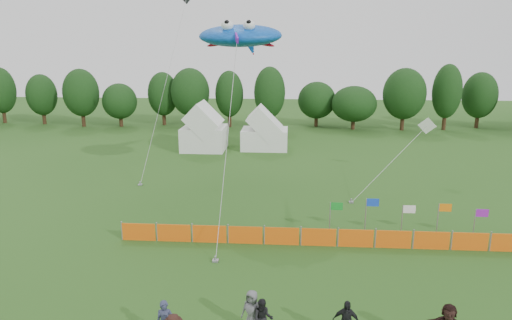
# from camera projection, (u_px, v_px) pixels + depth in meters

# --- Properties ---
(treeline) EXTENTS (104.57, 8.78, 8.36)m
(treeline) POSITION_uv_depth(u_px,v_px,m) (290.00, 97.00, 60.01)
(treeline) COLOR #382314
(treeline) RESTS_ON ground
(tent_left) EXTENTS (4.52, 4.52, 3.99)m
(tent_left) POSITION_uv_depth(u_px,v_px,m) (204.00, 131.00, 47.81)
(tent_left) COLOR white
(tent_left) RESTS_ON ground
(tent_right) EXTENTS (4.92, 3.94, 3.47)m
(tent_right) POSITION_uv_depth(u_px,v_px,m) (265.00, 132.00, 48.26)
(tent_right) COLOR white
(tent_right) RESTS_ON ground
(barrier_fence) EXTENTS (21.90, 0.06, 1.00)m
(barrier_fence) POSITION_uv_depth(u_px,v_px,m) (318.00, 237.00, 24.78)
(barrier_fence) COLOR #E3580C
(barrier_fence) RESTS_ON ground
(flag_row) EXTENTS (8.73, 0.21, 2.28)m
(flag_row) POSITION_uv_depth(u_px,v_px,m) (404.00, 215.00, 25.62)
(flag_row) COLOR gray
(flag_row) RESTS_ON ground
(spectator_b) EXTENTS (0.77, 0.60, 1.58)m
(spectator_b) POSITION_uv_depth(u_px,v_px,m) (263.00, 319.00, 16.82)
(spectator_b) COLOR black
(spectator_b) RESTS_ON ground
(spectator_e) EXTENTS (0.99, 0.85, 1.72)m
(spectator_e) POSITION_uv_depth(u_px,v_px,m) (252.00, 312.00, 17.17)
(spectator_e) COLOR #58575D
(spectator_e) RESTS_ON ground
(stingray_kite) EXTENTS (5.97, 18.38, 12.31)m
(stingray_kite) POSITION_uv_depth(u_px,v_px,m) (241.00, 36.00, 31.08)
(stingray_kite) COLOR blue
(stingray_kite) RESTS_ON ground
(small_kite_white) EXTENTS (7.54, 7.02, 5.10)m
(small_kite_white) POSITION_uv_depth(u_px,v_px,m) (412.00, 141.00, 35.55)
(small_kite_white) COLOR white
(small_kite_white) RESTS_ON ground
(small_kite_dark) EXTENTS (2.33, 11.27, 15.28)m
(small_kite_dark) POSITION_uv_depth(u_px,v_px,m) (168.00, 73.00, 39.66)
(small_kite_dark) COLOR black
(small_kite_dark) RESTS_ON ground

